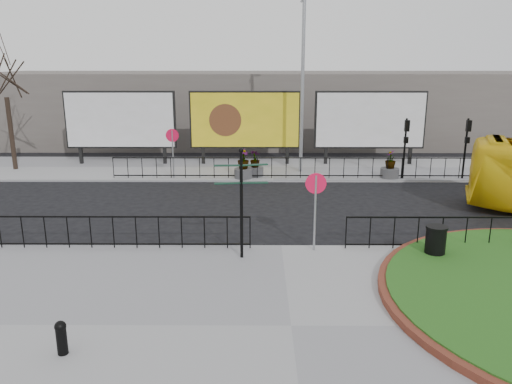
{
  "coord_description": "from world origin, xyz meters",
  "views": [
    {
      "loc": [
        -0.74,
        -15.03,
        5.9
      ],
      "look_at": [
        -0.82,
        1.21,
        1.57
      ],
      "focal_mm": 35.0,
      "sensor_mm": 36.0,
      "label": 1
    }
  ],
  "objects_px": {
    "lamp_post": "(303,81)",
    "fingerpost_sign": "(241,193)",
    "litter_bin": "(435,243)",
    "planter_a": "(243,167)",
    "billboard_mid": "(245,120)",
    "planter_b": "(255,167)",
    "bollard": "(61,336)",
    "planter_c": "(390,168)"
  },
  "relations": [
    {
      "from": "lamp_post",
      "to": "fingerpost_sign",
      "type": "height_order",
      "value": "lamp_post"
    },
    {
      "from": "lamp_post",
      "to": "litter_bin",
      "type": "bearing_deg",
      "value": -76.17
    },
    {
      "from": "lamp_post",
      "to": "planter_a",
      "type": "distance_m",
      "value": 5.35
    },
    {
      "from": "billboard_mid",
      "to": "fingerpost_sign",
      "type": "relative_size",
      "value": 1.86
    },
    {
      "from": "billboard_mid",
      "to": "planter_b",
      "type": "distance_m",
      "value": 3.72
    },
    {
      "from": "lamp_post",
      "to": "bollard",
      "type": "bearing_deg",
      "value": -109.93
    },
    {
      "from": "lamp_post",
      "to": "bollard",
      "type": "distance_m",
      "value": 18.72
    },
    {
      "from": "planter_a",
      "to": "planter_b",
      "type": "xyz_separation_m",
      "value": [
        0.58,
        0.49,
        -0.1
      ]
    },
    {
      "from": "fingerpost_sign",
      "to": "bollard",
      "type": "xyz_separation_m",
      "value": [
        -3.46,
        -5.12,
        -1.62
      ]
    },
    {
      "from": "planter_a",
      "to": "planter_b",
      "type": "bearing_deg",
      "value": 39.81
    },
    {
      "from": "litter_bin",
      "to": "planter_c",
      "type": "bearing_deg",
      "value": 82.67
    },
    {
      "from": "bollard",
      "to": "planter_b",
      "type": "relative_size",
      "value": 0.55
    },
    {
      "from": "billboard_mid",
      "to": "litter_bin",
      "type": "height_order",
      "value": "billboard_mid"
    },
    {
      "from": "bollard",
      "to": "planter_a",
      "type": "relative_size",
      "value": 0.49
    },
    {
      "from": "billboard_mid",
      "to": "planter_b",
      "type": "relative_size",
      "value": 4.66
    },
    {
      "from": "billboard_mid",
      "to": "planter_c",
      "type": "relative_size",
      "value": 4.38
    },
    {
      "from": "litter_bin",
      "to": "planter_b",
      "type": "xyz_separation_m",
      "value": [
        -5.42,
        11.05,
        -0.05
      ]
    },
    {
      "from": "bollard",
      "to": "planter_c",
      "type": "xyz_separation_m",
      "value": [
        10.57,
        15.63,
        0.11
      ]
    },
    {
      "from": "fingerpost_sign",
      "to": "planter_a",
      "type": "xyz_separation_m",
      "value": [
        -0.26,
        10.4,
        -1.43
      ]
    },
    {
      "from": "lamp_post",
      "to": "bollard",
      "type": "relative_size",
      "value": 12.66
    },
    {
      "from": "bollard",
      "to": "planter_a",
      "type": "height_order",
      "value": "planter_a"
    },
    {
      "from": "billboard_mid",
      "to": "planter_a",
      "type": "distance_m",
      "value": 4.04
    },
    {
      "from": "fingerpost_sign",
      "to": "planter_c",
      "type": "bearing_deg",
      "value": 53.25
    },
    {
      "from": "litter_bin",
      "to": "planter_b",
      "type": "relative_size",
      "value": 0.79
    },
    {
      "from": "lamp_post",
      "to": "fingerpost_sign",
      "type": "distance_m",
      "value": 12.6
    },
    {
      "from": "billboard_mid",
      "to": "bollard",
      "type": "distance_m",
      "value": 19.47
    },
    {
      "from": "billboard_mid",
      "to": "litter_bin",
      "type": "xyz_separation_m",
      "value": [
        6.0,
        -14.13,
        -1.95
      ]
    },
    {
      "from": "fingerpost_sign",
      "to": "litter_bin",
      "type": "height_order",
      "value": "fingerpost_sign"
    },
    {
      "from": "billboard_mid",
      "to": "planter_a",
      "type": "height_order",
      "value": "billboard_mid"
    },
    {
      "from": "billboard_mid",
      "to": "lamp_post",
      "type": "bearing_deg",
      "value": -33.25
    },
    {
      "from": "planter_a",
      "to": "planter_b",
      "type": "height_order",
      "value": "planter_a"
    },
    {
      "from": "billboard_mid",
      "to": "planter_a",
      "type": "relative_size",
      "value": 4.13
    },
    {
      "from": "lamp_post",
      "to": "fingerpost_sign",
      "type": "bearing_deg",
      "value": -102.89
    },
    {
      "from": "lamp_post",
      "to": "planter_a",
      "type": "xyz_separation_m",
      "value": [
        -3.01,
        -1.6,
        -4.12
      ]
    },
    {
      "from": "lamp_post",
      "to": "planter_b",
      "type": "height_order",
      "value": "lamp_post"
    },
    {
      "from": "fingerpost_sign",
      "to": "lamp_post",
      "type": "bearing_deg",
      "value": 74.45
    },
    {
      "from": "planter_b",
      "to": "litter_bin",
      "type": "bearing_deg",
      "value": -63.87
    },
    {
      "from": "fingerpost_sign",
      "to": "planter_c",
      "type": "relative_size",
      "value": 2.36
    },
    {
      "from": "lamp_post",
      "to": "litter_bin",
      "type": "xyz_separation_m",
      "value": [
        2.99,
        -12.16,
        -4.18
      ]
    },
    {
      "from": "bollard",
      "to": "planter_a",
      "type": "distance_m",
      "value": 15.85
    },
    {
      "from": "billboard_mid",
      "to": "fingerpost_sign",
      "type": "distance_m",
      "value": 13.98
    },
    {
      "from": "litter_bin",
      "to": "planter_b",
      "type": "bearing_deg",
      "value": 116.13
    }
  ]
}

